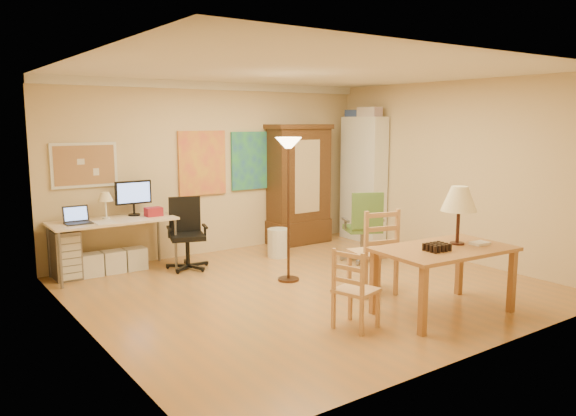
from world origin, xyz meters
TOP-DOWN VIEW (x-y plane):
  - floor at (0.00, 0.00)m, footprint 5.50×5.50m
  - crown_molding at (0.00, 2.46)m, footprint 5.50×0.08m
  - corkboard at (-2.05, 2.47)m, footprint 0.90×0.04m
  - art_panel_left at (-0.25, 2.47)m, footprint 0.80×0.04m
  - art_panel_right at (0.65, 2.47)m, footprint 0.75×0.04m
  - dining_table at (0.71, -1.57)m, footprint 1.54×0.99m
  - ladder_chair_back at (0.50, -0.62)m, footprint 0.59×0.57m
  - ladder_chair_left at (-0.49, -1.37)m, footprint 0.46×0.47m
  - torchiere_lamp at (-0.04, 0.44)m, footprint 0.34×0.34m
  - computer_desk at (-1.78, 2.16)m, footprint 1.67×0.73m
  - office_chair_black at (-0.86, 1.78)m, footprint 0.63×0.63m
  - office_chair_green at (1.48, 0.63)m, footprint 0.66×0.66m
  - drawer_cart at (-2.42, 2.21)m, footprint 0.33×0.39m
  - armoire at (1.46, 2.24)m, footprint 1.11×0.53m
  - bookshelf at (2.55, 1.80)m, footprint 0.33×0.87m
  - wastebin at (0.60, 1.61)m, footprint 0.35×0.35m

SIDE VIEW (x-z plane):
  - floor at x=0.00m, z-range 0.00..0.00m
  - wastebin at x=0.60m, z-range 0.00..0.44m
  - office_chair_black at x=-0.86m, z-range -0.24..0.78m
  - office_chair_green at x=1.48m, z-range -0.25..0.82m
  - drawer_cart at x=-2.42m, z-range 0.00..0.66m
  - ladder_chair_left at x=-0.49m, z-range -0.03..0.81m
  - computer_desk at x=-1.78m, z-range -0.17..1.09m
  - ladder_chair_back at x=0.50m, z-range -0.03..1.03m
  - dining_table at x=0.71m, z-range 0.19..1.58m
  - armoire at x=1.46m, z-range -0.13..1.91m
  - bookshelf at x=2.55m, z-range 0.00..2.17m
  - art_panel_left at x=-0.25m, z-range 0.95..1.95m
  - art_panel_right at x=0.65m, z-range 0.98..1.92m
  - corkboard at x=-2.05m, z-range 1.19..1.81m
  - torchiere_lamp at x=-0.04m, z-range 0.57..2.47m
  - crown_molding at x=0.00m, z-range 2.58..2.70m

